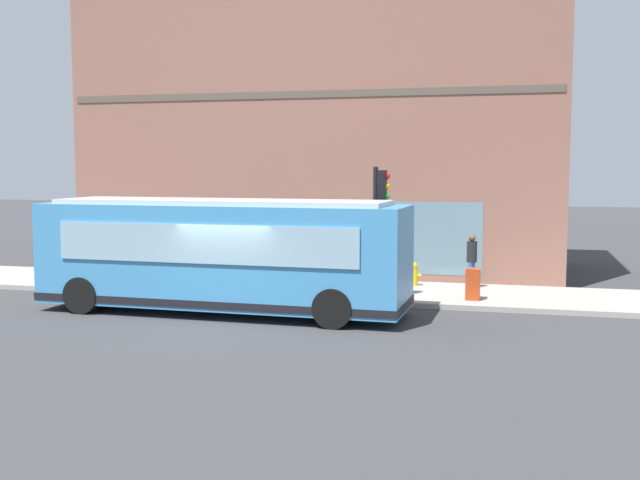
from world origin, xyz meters
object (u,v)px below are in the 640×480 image
object	(u,v)px
pedestrian_by_light_pole	(61,245)
newspaper_vending_box	(473,284)
traffic_light_near_corner	(380,207)
pedestrian_walking_along_curb	(200,248)
pedestrian_near_building_entrance	(472,257)
city_bus_nearside	(222,256)
fire_hydrant	(414,274)
pedestrian_near_hydrant	(62,249)

from	to	relation	value
pedestrian_by_light_pole	newspaper_vending_box	world-z (taller)	pedestrian_by_light_pole
traffic_light_near_corner	pedestrian_walking_along_curb	size ratio (longest dim) A/B	2.24
pedestrian_near_building_entrance	pedestrian_by_light_pole	size ratio (longest dim) A/B	1.03
traffic_light_near_corner	pedestrian_near_building_entrance	xyz separation A→B (m)	(2.68, -2.46, -1.67)
city_bus_nearside	fire_hydrant	world-z (taller)	city_bus_nearside
pedestrian_near_building_entrance	pedestrian_by_light_pole	world-z (taller)	pedestrian_near_building_entrance
pedestrian_by_light_pole	city_bus_nearside	bearing A→B (deg)	-122.26
pedestrian_by_light_pole	traffic_light_near_corner	bearing A→B (deg)	-103.54
city_bus_nearside	pedestrian_walking_along_curb	bearing A→B (deg)	28.76
city_bus_nearside	fire_hydrant	xyz separation A→B (m)	(5.11, -4.55, -1.04)
pedestrian_walking_along_curb	pedestrian_by_light_pole	bearing A→B (deg)	90.16
pedestrian_near_building_entrance	newspaper_vending_box	world-z (taller)	pedestrian_near_building_entrance
newspaper_vending_box	pedestrian_near_building_entrance	bearing A→B (deg)	4.51
fire_hydrant	pedestrian_near_hydrant	bearing A→B (deg)	98.44
fire_hydrant	pedestrian_near_hydrant	distance (m)	11.78
traffic_light_near_corner	pedestrian_by_light_pole	xyz separation A→B (m)	(2.96, 12.30, -1.71)
traffic_light_near_corner	fire_hydrant	bearing A→B (deg)	-13.19
traffic_light_near_corner	pedestrian_by_light_pole	bearing A→B (deg)	76.46
city_bus_nearside	pedestrian_near_hydrant	distance (m)	7.87
traffic_light_near_corner	newspaper_vending_box	distance (m)	3.47
traffic_light_near_corner	pedestrian_near_hydrant	world-z (taller)	traffic_light_near_corner
fire_hydrant	pedestrian_near_building_entrance	size ratio (longest dim) A/B	0.44
traffic_light_near_corner	pedestrian_walking_along_curb	bearing A→B (deg)	66.40
city_bus_nearside	pedestrian_near_hydrant	xyz separation A→B (m)	(3.39, 7.09, -0.38)
pedestrian_near_hydrant	fire_hydrant	bearing A→B (deg)	-81.56
city_bus_nearside	newspaper_vending_box	bearing A→B (deg)	-65.95
city_bus_nearside	pedestrian_by_light_pole	bearing A→B (deg)	57.74
fire_hydrant	newspaper_vending_box	xyz separation A→B (m)	(-2.21, -1.97, 0.09)
traffic_light_near_corner	newspaper_vending_box	xyz separation A→B (m)	(0.57, -2.62, -2.19)
city_bus_nearside	traffic_light_near_corner	xyz separation A→B (m)	(2.34, -3.90, 1.24)
pedestrian_near_building_entrance	pedestrian_near_hydrant	xyz separation A→B (m)	(-1.63, 13.44, 0.05)
pedestrian_near_building_entrance	city_bus_nearside	bearing A→B (deg)	128.30
city_bus_nearside	traffic_light_near_corner	bearing A→B (deg)	-59.05
pedestrian_walking_along_curb	pedestrian_near_hydrant	bearing A→B (deg)	114.79
traffic_light_near_corner	pedestrian_by_light_pole	distance (m)	12.76
traffic_light_near_corner	pedestrian_near_building_entrance	bearing A→B (deg)	-42.50
fire_hydrant	pedestrian_walking_along_curb	size ratio (longest dim) A/B	0.44
pedestrian_near_building_entrance	pedestrian_by_light_pole	distance (m)	14.75
pedestrian_walking_along_curb	newspaper_vending_box	bearing A→B (deg)	-104.30
city_bus_nearside	newspaper_vending_box	world-z (taller)	city_bus_nearside
pedestrian_near_building_entrance	newspaper_vending_box	xyz separation A→B (m)	(-2.11, -0.17, -0.52)
pedestrian_by_light_pole	newspaper_vending_box	bearing A→B (deg)	-99.10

